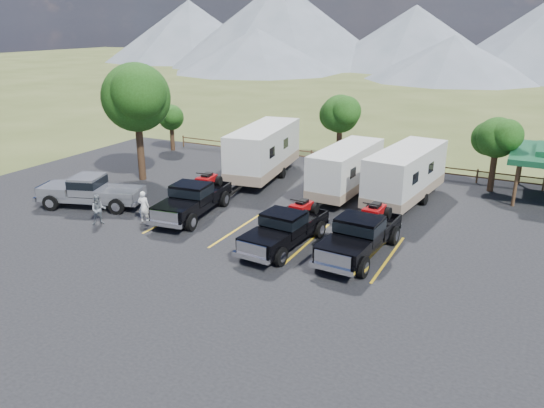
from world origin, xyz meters
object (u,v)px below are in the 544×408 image
at_px(person_b, 99,210).
at_px(rig_left, 194,198).
at_px(rig_center, 286,227).
at_px(pickup_silver, 91,191).
at_px(tree_big_nw, 136,97).
at_px(trailer_center, 346,170).
at_px(rig_right, 361,234).
at_px(person_a, 144,207).
at_px(trailer_right, 406,175).
at_px(trailer_left, 264,152).

bearing_deg(person_b, rig_left, 0.82).
height_order(rig_center, pickup_silver, rig_center).
height_order(tree_big_nw, trailer_center, tree_big_nw).
bearing_deg(pickup_silver, rig_left, 86.33).
relative_size(rig_right, person_a, 3.70).
height_order(tree_big_nw, trailer_right, tree_big_nw).
distance_m(tree_big_nw, person_a, 9.71).
relative_size(rig_center, trailer_center, 0.69).
bearing_deg(trailer_center, rig_right, -63.00).
bearing_deg(pickup_silver, rig_right, 74.32).
bearing_deg(tree_big_nw, trailer_right, 10.22).
distance_m(tree_big_nw, rig_left, 9.61).
bearing_deg(pickup_silver, person_a, 64.29).
xyz_separation_m(pickup_silver, person_b, (2.43, -1.91, -0.15)).
distance_m(rig_left, trailer_right, 12.37).
xyz_separation_m(trailer_left, pickup_silver, (-6.07, -9.92, -0.89)).
relative_size(rig_center, person_a, 3.48).
bearing_deg(rig_left, trailer_left, 83.38).
distance_m(rig_center, trailer_right, 9.64).
relative_size(rig_left, person_b, 3.97).
distance_m(pickup_silver, person_b, 3.09).
relative_size(rig_left, rig_right, 1.00).
xyz_separation_m(tree_big_nw, trailer_center, (13.61, 2.93, -3.96)).
bearing_deg(person_b, rig_center, -32.02).
bearing_deg(trailer_left, rig_right, -50.75).
bearing_deg(rig_center, person_b, -164.74).
height_order(tree_big_nw, pickup_silver, tree_big_nw).
height_order(tree_big_nw, person_b, tree_big_nw).
distance_m(rig_left, person_b, 5.06).
bearing_deg(trailer_right, person_a, -134.03).
bearing_deg(trailer_left, rig_left, -97.74).
distance_m(rig_left, pickup_silver, 6.29).
height_order(trailer_center, pickup_silver, trailer_center).
bearing_deg(rig_right, rig_center, -165.26).
height_order(rig_left, pickup_silver, rig_left).
relative_size(rig_right, trailer_center, 0.73).
distance_m(trailer_right, person_b, 17.41).
distance_m(trailer_center, person_a, 12.36).
distance_m(tree_big_nw, trailer_right, 17.90).
height_order(pickup_silver, person_a, pickup_silver).
distance_m(rig_center, trailer_center, 8.81).
bearing_deg(tree_big_nw, person_a, -49.10).
height_order(rig_right, trailer_right, trailer_right).
bearing_deg(pickup_silver, tree_big_nw, 173.55).
relative_size(person_a, person_b, 1.07).
xyz_separation_m(tree_big_nw, rig_left, (7.30, -4.28, -4.55)).
distance_m(trailer_center, person_b, 14.64).
bearing_deg(trailer_center, tree_big_nw, -164.89).
relative_size(tree_big_nw, rig_right, 1.22).
height_order(trailer_left, person_b, trailer_left).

